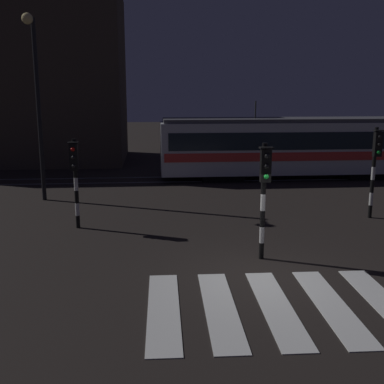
% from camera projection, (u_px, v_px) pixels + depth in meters
% --- Properties ---
extents(ground_plane, '(120.00, 120.00, 0.00)m').
position_uv_depth(ground_plane, '(259.00, 277.00, 12.31)').
color(ground_plane, black).
extents(rail_near, '(80.00, 0.12, 0.03)m').
position_uv_depth(rail_near, '(204.00, 181.00, 24.95)').
color(rail_near, '#59595E').
rests_on(rail_near, ground).
extents(rail_far, '(80.00, 0.12, 0.03)m').
position_uv_depth(rail_far, '(201.00, 177.00, 26.35)').
color(rail_far, '#59595E').
rests_on(rail_far, ground).
extents(crosswalk_zebra, '(5.79, 4.03, 0.02)m').
position_uv_depth(crosswalk_zebra, '(276.00, 306.00, 10.60)').
color(crosswalk_zebra, silver).
rests_on(crosswalk_zebra, ground).
extents(traffic_light_median_centre, '(0.36, 0.42, 3.32)m').
position_uv_depth(traffic_light_median_centre, '(264.00, 184.00, 13.08)').
color(traffic_light_median_centre, black).
rests_on(traffic_light_median_centre, ground).
extents(traffic_light_corner_far_left, '(0.36, 0.42, 3.12)m').
position_uv_depth(traffic_light_corner_far_left, '(75.00, 170.00, 16.14)').
color(traffic_light_corner_far_left, black).
rests_on(traffic_light_corner_far_left, ground).
extents(traffic_light_corner_far_right, '(0.36, 0.42, 3.40)m').
position_uv_depth(traffic_light_corner_far_right, '(375.00, 159.00, 17.42)').
color(traffic_light_corner_far_right, black).
rests_on(traffic_light_corner_far_right, ground).
extents(street_lamp_trackside_left, '(0.44, 1.21, 7.65)m').
position_uv_depth(street_lamp_trackside_left, '(36.00, 88.00, 19.63)').
color(street_lamp_trackside_left, black).
rests_on(street_lamp_trackside_left, ground).
extents(tram, '(14.52, 2.58, 4.15)m').
position_uv_depth(tram, '(294.00, 146.00, 25.69)').
color(tram, silver).
rests_on(tram, ground).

